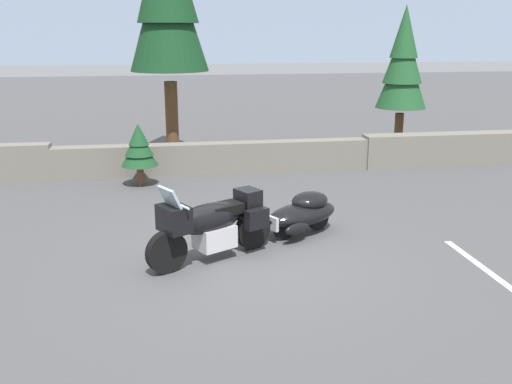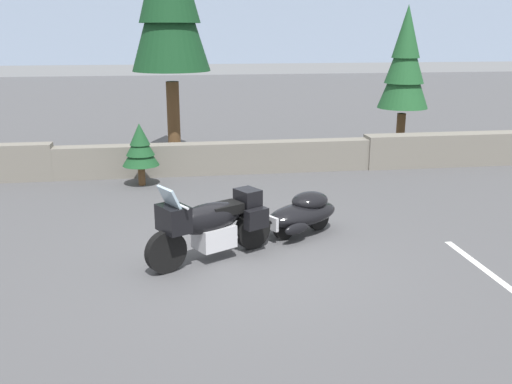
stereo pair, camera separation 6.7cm
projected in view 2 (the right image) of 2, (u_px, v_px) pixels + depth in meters
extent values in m
plane|color=#4C4C4F|center=(247.00, 260.00, 9.28)|extent=(80.00, 80.00, 0.00)
cube|color=slate|center=(216.00, 158.00, 14.79)|extent=(8.00, 0.48, 0.80)
cube|color=slate|center=(506.00, 148.00, 15.92)|extent=(8.00, 0.59, 0.87)
cube|color=#8C9EB7|center=(172.00, 3.00, 98.41)|extent=(240.00, 80.00, 16.00)
cylinder|color=black|center=(166.00, 252.00, 8.73)|extent=(0.64, 0.44, 0.66)
cylinder|color=black|center=(253.00, 230.00, 9.71)|extent=(0.64, 0.44, 0.66)
cube|color=silver|center=(214.00, 237.00, 9.24)|extent=(0.74, 0.68, 0.36)
ellipsoid|color=black|center=(208.00, 218.00, 9.09)|extent=(1.26, 0.97, 0.48)
cube|color=black|center=(173.00, 218.00, 8.69)|extent=(0.57, 0.63, 0.40)
cube|color=#9EB7C6|center=(170.00, 198.00, 8.57)|extent=(0.38, 0.48, 0.34)
cube|color=black|center=(224.00, 209.00, 9.24)|extent=(0.66, 0.59, 0.16)
cube|color=black|center=(248.00, 197.00, 9.49)|extent=(0.47, 0.51, 0.28)
cube|color=black|center=(257.00, 219.00, 9.31)|extent=(0.43, 0.34, 0.32)
cube|color=black|center=(235.00, 210.00, 9.76)|extent=(0.43, 0.34, 0.32)
cylinder|color=silver|center=(176.00, 203.00, 8.65)|extent=(0.38, 0.63, 0.04)
cylinder|color=silver|center=(168.00, 236.00, 8.69)|extent=(0.26, 0.19, 0.54)
cylinder|color=black|center=(285.00, 227.00, 10.15)|extent=(0.43, 0.30, 0.44)
cylinder|color=black|center=(319.00, 218.00, 10.64)|extent=(0.43, 0.30, 0.44)
ellipsoid|color=black|center=(302.00, 214.00, 10.35)|extent=(1.64, 1.33, 0.40)
ellipsoid|color=black|center=(310.00, 201.00, 10.40)|extent=(0.90, 0.84, 0.32)
cube|color=silver|center=(271.00, 223.00, 9.94)|extent=(0.21, 0.31, 0.24)
ellipsoid|color=black|center=(297.00, 229.00, 9.89)|extent=(0.52, 0.38, 0.20)
ellipsoid|color=black|center=(273.00, 220.00, 10.38)|extent=(0.52, 0.38, 0.20)
cylinder|color=silver|center=(254.00, 233.00, 9.73)|extent=(0.64, 0.39, 0.05)
cylinder|color=brown|center=(174.00, 121.00, 16.20)|extent=(0.36, 0.36, 2.20)
cone|color=#143D1E|center=(169.00, 4.00, 15.36)|extent=(2.13, 2.13, 3.47)
cylinder|color=brown|center=(400.00, 134.00, 16.95)|extent=(0.25, 0.25, 1.23)
cone|color=#1E5128|center=(404.00, 74.00, 16.48)|extent=(1.44, 1.44, 1.94)
cone|color=#1E5128|center=(406.00, 53.00, 16.32)|extent=(1.11, 1.11, 1.70)
cone|color=#1E5128|center=(407.00, 31.00, 16.16)|extent=(0.79, 0.79, 1.46)
cylinder|color=brown|center=(142.00, 176.00, 13.72)|extent=(0.17, 0.17, 0.43)
cone|color=#194723|center=(140.00, 151.00, 13.56)|extent=(0.87, 0.87, 0.68)
cone|color=#194723|center=(140.00, 143.00, 13.50)|extent=(0.67, 0.67, 0.59)
cone|color=#194723|center=(139.00, 134.00, 13.45)|extent=(0.48, 0.48, 0.51)
cube|color=silver|center=(506.00, 285.00, 8.36)|extent=(0.12, 3.60, 0.01)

